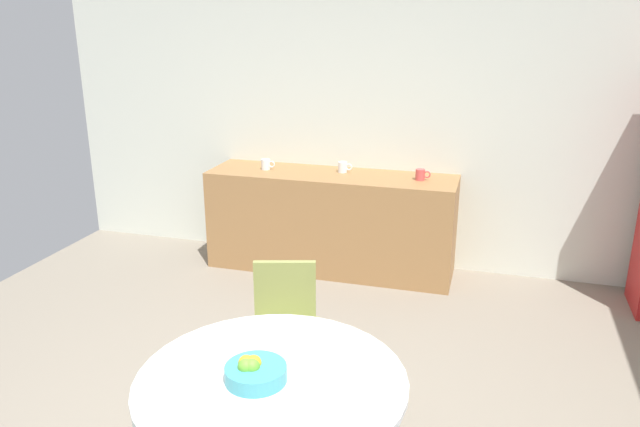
% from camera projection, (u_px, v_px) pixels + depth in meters
% --- Properties ---
extents(wall_back, '(6.00, 0.10, 2.60)m').
position_uv_depth(wall_back, '(372.00, 124.00, 5.54)').
color(wall_back, silver).
rests_on(wall_back, ground_plane).
extents(counter_block, '(2.22, 0.60, 0.90)m').
position_uv_depth(counter_block, '(331.00, 222.00, 5.55)').
color(counter_block, '#9E7042').
rests_on(counter_block, ground_plane).
extents(round_table, '(1.19, 1.19, 0.74)m').
position_uv_depth(round_table, '(272.00, 402.00, 2.69)').
color(round_table, silver).
rests_on(round_table, ground_plane).
extents(chair_olive, '(0.52, 0.52, 0.83)m').
position_uv_depth(chair_olive, '(285.00, 315.00, 3.68)').
color(chair_olive, silver).
rests_on(chair_olive, ground_plane).
extents(fruit_bowl, '(0.27, 0.27, 0.11)m').
position_uv_depth(fruit_bowl, '(254.00, 372.00, 2.62)').
color(fruit_bowl, teal).
rests_on(fruit_bowl, round_table).
extents(mug_white, '(0.13, 0.08, 0.09)m').
position_uv_depth(mug_white, '(343.00, 167.00, 5.46)').
color(mug_white, white).
rests_on(mug_white, counter_block).
extents(mug_green, '(0.13, 0.08, 0.09)m').
position_uv_depth(mug_green, '(266.00, 164.00, 5.56)').
color(mug_green, white).
rests_on(mug_green, counter_block).
extents(mug_red, '(0.13, 0.08, 0.09)m').
position_uv_depth(mug_red, '(421.00, 175.00, 5.20)').
color(mug_red, '#D84C4C').
rests_on(mug_red, counter_block).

